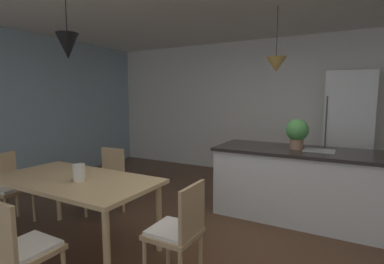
# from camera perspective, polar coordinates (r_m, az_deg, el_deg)

# --- Properties ---
(ground_plane) EXTENTS (10.00, 8.40, 0.04)m
(ground_plane) POSITION_cam_1_polar(r_m,az_deg,el_deg) (3.17, 7.07, -22.98)
(ground_plane) COLOR #4C301E
(wall_back_kitchen) EXTENTS (10.00, 0.12, 2.70)m
(wall_back_kitchen) POSITION_cam_1_polar(r_m,az_deg,el_deg) (5.92, 19.06, 4.46)
(wall_back_kitchen) COLOR white
(wall_back_kitchen) RESTS_ON ground_plane
(dining_table) EXTENTS (1.71, 0.87, 0.74)m
(dining_table) POSITION_cam_1_polar(r_m,az_deg,el_deg) (3.21, -22.05, -9.73)
(dining_table) COLOR tan
(dining_table) RESTS_ON ground_plane
(chair_far_left) EXTENTS (0.42, 0.42, 0.87)m
(chair_far_left) POSITION_cam_1_polar(r_m,az_deg,el_deg) (4.05, -16.51, -8.92)
(chair_far_left) COLOR tan
(chair_far_left) RESTS_ON ground_plane
(chair_window_end) EXTENTS (0.41, 0.41, 0.87)m
(chair_window_end) POSITION_cam_1_polar(r_m,az_deg,el_deg) (4.25, -32.61, -9.00)
(chair_window_end) COLOR tan
(chair_window_end) RESTS_ON ground_plane
(chair_kitchen_end) EXTENTS (0.40, 0.40, 0.87)m
(chair_kitchen_end) POSITION_cam_1_polar(r_m,az_deg,el_deg) (2.50, -2.71, -18.73)
(chair_kitchen_end) COLOR tan
(chair_kitchen_end) RESTS_ON ground_plane
(chair_near_right) EXTENTS (0.40, 0.40, 0.87)m
(chair_near_right) POSITION_cam_1_polar(r_m,az_deg,el_deg) (2.55, -30.92, -19.22)
(chair_near_right) COLOR tan
(chair_near_right) RESTS_ON ground_plane
(kitchen_island) EXTENTS (2.34, 0.87, 0.91)m
(kitchen_island) POSITION_cam_1_polar(r_m,az_deg,el_deg) (3.99, 22.05, -9.58)
(kitchen_island) COLOR silver
(kitchen_island) RESTS_ON ground_plane
(refrigerator) EXTENTS (0.72, 0.67, 1.98)m
(refrigerator) POSITION_cam_1_polar(r_m,az_deg,el_deg) (5.46, 28.48, 0.04)
(refrigerator) COLOR silver
(refrigerator) RESTS_ON ground_plane
(pendant_over_table) EXTENTS (0.23, 0.23, 0.75)m
(pendant_over_table) POSITION_cam_1_polar(r_m,az_deg,el_deg) (3.37, -23.38, 15.35)
(pendant_over_table) COLOR black
(pendant_over_island_main) EXTENTS (0.25, 0.25, 0.81)m
(pendant_over_island_main) POSITION_cam_1_polar(r_m,az_deg,el_deg) (3.94, 16.30, 12.75)
(pendant_over_island_main) COLOR black
(potted_plant_on_island) EXTENTS (0.28, 0.28, 0.39)m
(potted_plant_on_island) POSITION_cam_1_polar(r_m,az_deg,el_deg) (3.88, 20.08, 0.01)
(potted_plant_on_island) COLOR #8C664C
(potted_plant_on_island) RESTS_ON kitchen_island
(vase_on_dining_table) EXTENTS (0.12, 0.12, 0.17)m
(vase_on_dining_table) POSITION_cam_1_polar(r_m,az_deg,el_deg) (3.06, -21.45, -7.46)
(vase_on_dining_table) COLOR silver
(vase_on_dining_table) RESTS_ON dining_table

